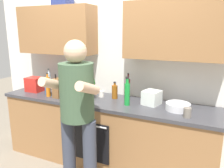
{
  "coord_description": "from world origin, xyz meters",
  "views": [
    {
      "loc": [
        1.26,
        -2.48,
        1.78
      ],
      "look_at": [
        0.16,
        -0.1,
        1.15
      ],
      "focal_mm": 36.17,
      "sensor_mm": 36.0,
      "label": 1
    }
  ],
  "objects_px": {
    "cup_stoneware": "(187,113)",
    "grocery_bag_produce": "(152,98)",
    "knife_block": "(58,88)",
    "bottle_vinegar": "(74,90)",
    "mixing_bowl": "(178,107)",
    "bottle_oil": "(88,87)",
    "grocery_bag_crisps": "(35,84)",
    "bottle_soda": "(127,93)",
    "bottle_water": "(49,81)",
    "bottle_syrup": "(115,92)",
    "bottle_wine": "(128,89)",
    "potted_herb": "(87,85)",
    "bottle_juice": "(48,86)",
    "cup_tea": "(48,91)",
    "cup_coffee": "(101,94)",
    "person_standing": "(77,110)"
  },
  "relations": [
    {
      "from": "bottle_wine",
      "to": "potted_herb",
      "type": "height_order",
      "value": "bottle_wine"
    },
    {
      "from": "bottle_water",
      "to": "mixing_bowl",
      "type": "relative_size",
      "value": 1.15
    },
    {
      "from": "bottle_oil",
      "to": "grocery_bag_crisps",
      "type": "relative_size",
      "value": 1.36
    },
    {
      "from": "bottle_oil",
      "to": "bottle_vinegar",
      "type": "bearing_deg",
      "value": -132.4
    },
    {
      "from": "cup_stoneware",
      "to": "cup_tea",
      "type": "distance_m",
      "value": 1.9
    },
    {
      "from": "bottle_vinegar",
      "to": "bottle_water",
      "type": "xyz_separation_m",
      "value": [
        -0.59,
        0.22,
        0.02
      ]
    },
    {
      "from": "grocery_bag_produce",
      "to": "cup_stoneware",
      "type": "bearing_deg",
      "value": -30.0
    },
    {
      "from": "mixing_bowl",
      "to": "cup_coffee",
      "type": "bearing_deg",
      "value": 174.37
    },
    {
      "from": "bottle_water",
      "to": "grocery_bag_crisps",
      "type": "distance_m",
      "value": 0.22
    },
    {
      "from": "knife_block",
      "to": "bottle_vinegar",
      "type": "bearing_deg",
      "value": 22.57
    },
    {
      "from": "bottle_soda",
      "to": "bottle_syrup",
      "type": "xyz_separation_m",
      "value": [
        -0.25,
        0.19,
        -0.05
      ]
    },
    {
      "from": "bottle_vinegar",
      "to": "bottle_soda",
      "type": "bearing_deg",
      "value": 0.42
    },
    {
      "from": "person_standing",
      "to": "bottle_oil",
      "type": "relative_size",
      "value": 5.47
    },
    {
      "from": "bottle_vinegar",
      "to": "grocery_bag_produce",
      "type": "relative_size",
      "value": 1.29
    },
    {
      "from": "cup_coffee",
      "to": "person_standing",
      "type": "bearing_deg",
      "value": -79.79
    },
    {
      "from": "bottle_wine",
      "to": "grocery_bag_crisps",
      "type": "relative_size",
      "value": 1.53
    },
    {
      "from": "cup_tea",
      "to": "bottle_syrup",
      "type": "bearing_deg",
      "value": 12.18
    },
    {
      "from": "bottle_water",
      "to": "knife_block",
      "type": "bearing_deg",
      "value": -36.91
    },
    {
      "from": "bottle_syrup",
      "to": "knife_block",
      "type": "relative_size",
      "value": 0.7
    },
    {
      "from": "bottle_soda",
      "to": "bottle_water",
      "type": "height_order",
      "value": "bottle_soda"
    },
    {
      "from": "bottle_juice",
      "to": "bottle_syrup",
      "type": "relative_size",
      "value": 1.45
    },
    {
      "from": "bottle_oil",
      "to": "cup_coffee",
      "type": "height_order",
      "value": "bottle_oil"
    },
    {
      "from": "bottle_water",
      "to": "grocery_bag_produce",
      "type": "xyz_separation_m",
      "value": [
        1.61,
        -0.07,
        -0.04
      ]
    },
    {
      "from": "bottle_water",
      "to": "mixing_bowl",
      "type": "bearing_deg",
      "value": -4.16
    },
    {
      "from": "cup_stoneware",
      "to": "potted_herb",
      "type": "xyz_separation_m",
      "value": [
        -1.26,
        0.11,
        0.13
      ]
    },
    {
      "from": "cup_tea",
      "to": "potted_herb",
      "type": "height_order",
      "value": "potted_herb"
    },
    {
      "from": "bottle_vinegar",
      "to": "bottle_water",
      "type": "distance_m",
      "value": 0.64
    },
    {
      "from": "cup_stoneware",
      "to": "grocery_bag_produce",
      "type": "distance_m",
      "value": 0.51
    },
    {
      "from": "bottle_wine",
      "to": "grocery_bag_crisps",
      "type": "bearing_deg",
      "value": -172.3
    },
    {
      "from": "bottle_oil",
      "to": "bottle_syrup",
      "type": "relative_size",
      "value": 1.39
    },
    {
      "from": "bottle_soda",
      "to": "potted_herb",
      "type": "relative_size",
      "value": 1.07
    },
    {
      "from": "cup_tea",
      "to": "bottle_oil",
      "type": "bearing_deg",
      "value": 15.22
    },
    {
      "from": "mixing_bowl",
      "to": "grocery_bag_produce",
      "type": "relative_size",
      "value": 1.38
    },
    {
      "from": "bottle_juice",
      "to": "knife_block",
      "type": "relative_size",
      "value": 1.01
    },
    {
      "from": "bottle_vinegar",
      "to": "mixing_bowl",
      "type": "bearing_deg",
      "value": 3.49
    },
    {
      "from": "mixing_bowl",
      "to": "grocery_bag_crisps",
      "type": "distance_m",
      "value": 2.05
    },
    {
      "from": "cup_tea",
      "to": "potted_herb",
      "type": "distance_m",
      "value": 0.65
    },
    {
      "from": "bottle_juice",
      "to": "mixing_bowl",
      "type": "distance_m",
      "value": 1.7
    },
    {
      "from": "bottle_soda",
      "to": "cup_coffee",
      "type": "relative_size",
      "value": 4.19
    },
    {
      "from": "person_standing",
      "to": "grocery_bag_crisps",
      "type": "xyz_separation_m",
      "value": [
        -1.17,
        0.65,
        -0.0
      ]
    },
    {
      "from": "bottle_soda",
      "to": "bottle_syrup",
      "type": "relative_size",
      "value": 1.54
    },
    {
      "from": "bottle_soda",
      "to": "bottle_water",
      "type": "distance_m",
      "value": 1.37
    },
    {
      "from": "cup_coffee",
      "to": "knife_block",
      "type": "bearing_deg",
      "value": -152.83
    },
    {
      "from": "person_standing",
      "to": "bottle_oil",
      "type": "distance_m",
      "value": 0.84
    },
    {
      "from": "bottle_soda",
      "to": "potted_herb",
      "type": "bearing_deg",
      "value": -179.23
    },
    {
      "from": "person_standing",
      "to": "grocery_bag_produce",
      "type": "relative_size",
      "value": 8.55
    },
    {
      "from": "person_standing",
      "to": "cup_tea",
      "type": "height_order",
      "value": "person_standing"
    },
    {
      "from": "bottle_syrup",
      "to": "cup_stoneware",
      "type": "xyz_separation_m",
      "value": [
        0.95,
        -0.3,
        -0.04
      ]
    },
    {
      "from": "person_standing",
      "to": "cup_stoneware",
      "type": "distance_m",
      "value": 1.13
    },
    {
      "from": "bottle_soda",
      "to": "grocery_bag_crisps",
      "type": "height_order",
      "value": "bottle_soda"
    }
  ]
}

